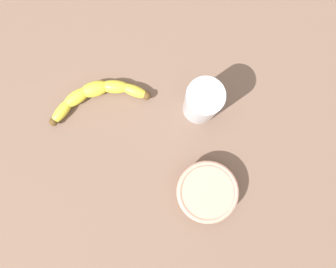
{
  "coord_description": "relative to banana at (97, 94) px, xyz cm",
  "views": [
    {
      "loc": [
        19.24,
        10.0,
        70.74
      ],
      "look_at": [
        14.51,
        6.06,
        5.0
      ],
      "focal_mm": 32.41,
      "sensor_mm": 36.0,
      "label": 1
    }
  ],
  "objects": [
    {
      "name": "banana",
      "position": [
        0.0,
        0.0,
        0.0
      ],
      "size": [
        19.78,
        14.91,
        3.42
      ],
      "rotation": [
        0.0,
        0.0,
        5.68
      ],
      "color": "yellow",
      "rests_on": "wooden_tabletop"
    },
    {
      "name": "smoothie_glass",
      "position": [
        -12.55,
        19.33,
        4.42
      ],
      "size": [
        7.46,
        7.46,
        12.76
      ],
      "color": "silver",
      "rests_on": "wooden_tabletop"
    },
    {
      "name": "wooden_tabletop",
      "position": [
        -17.84,
        11.8,
        -3.21
      ],
      "size": [
        120.0,
        120.0,
        3.0
      ],
      "primitive_type": "cube",
      "color": "brown",
      "rests_on": "ground"
    },
    {
      "name": "ceramic_bowl",
      "position": [
        0.83,
        32.02,
        1.16
      ],
      "size": [
        13.02,
        13.02,
        4.79
      ],
      "color": "tan",
      "rests_on": "wooden_tabletop"
    }
  ]
}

